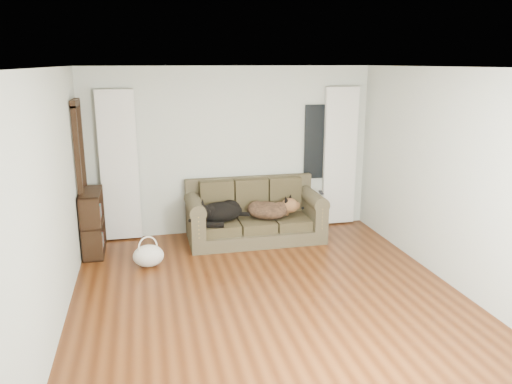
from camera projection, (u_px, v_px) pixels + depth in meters
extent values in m
plane|color=#431E0B|center=(270.00, 298.00, 5.79)|extent=(5.00, 5.00, 0.00)
plane|color=white|center=(272.00, 67.00, 5.13)|extent=(5.00, 5.00, 0.00)
cube|color=beige|center=(231.00, 151.00, 7.82)|extent=(4.50, 0.04, 2.60)
cube|color=beige|center=(53.00, 202.00, 4.97)|extent=(0.04, 5.00, 2.60)
cube|color=beige|center=(453.00, 179.00, 5.94)|extent=(0.04, 5.00, 2.60)
cube|color=white|center=(119.00, 166.00, 7.41)|extent=(0.55, 0.08, 2.25)
cube|color=white|center=(340.00, 157.00, 8.17)|extent=(0.55, 0.08, 2.25)
cube|color=black|center=(319.00, 142.00, 8.08)|extent=(0.50, 0.03, 1.20)
cube|color=black|center=(82.00, 180.00, 6.98)|extent=(0.07, 0.60, 2.10)
cube|color=#2C291A|center=(255.00, 211.00, 7.59)|extent=(2.03, 0.88, 0.83)
ellipsoid|color=black|center=(218.00, 213.00, 7.40)|extent=(0.79, 0.63, 0.29)
ellipsoid|color=black|center=(270.00, 209.00, 7.55)|extent=(0.79, 0.71, 0.29)
cube|color=black|center=(321.00, 192.00, 7.59)|extent=(0.08, 0.20, 0.02)
ellipsoid|color=white|center=(148.00, 255.00, 6.65)|extent=(0.44, 0.36, 0.30)
cube|color=black|center=(93.00, 220.00, 7.03)|extent=(0.33, 0.75, 0.92)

